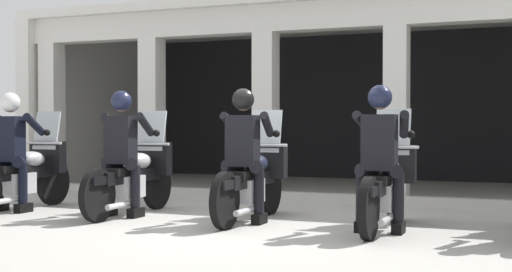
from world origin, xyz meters
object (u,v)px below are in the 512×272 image
object	(u,v)px
police_officer_right	(380,145)
motorcycle_right	(385,184)
police_officer_center	(244,143)
motorcycle_left	(134,175)
police_officer_far_left	(11,141)
motorcycle_center	(253,179)
motorcycle_far_left	(26,173)
police_officer_left	(122,142)

from	to	relation	value
police_officer_right	motorcycle_right	bearing A→B (deg)	95.47
police_officer_center	motorcycle_left	bearing A→B (deg)	178.66
police_officer_right	police_officer_far_left	bearing A→B (deg)	-173.62
motorcycle_center	motorcycle_left	bearing A→B (deg)	-171.47
motorcycle_far_left	police_officer_far_left	size ratio (longest dim) A/B	1.29
motorcycle_far_left	motorcycle_left	distance (m)	1.64
motorcycle_right	police_officer_center	bearing A→B (deg)	-168.55
motorcycle_center	police_officer_right	xyz separation A→B (m)	(1.64, -0.40, 0.44)
motorcycle_far_left	police_officer_right	bearing A→B (deg)	-0.10
motorcycle_far_left	motorcycle_right	xyz separation A→B (m)	(4.92, 0.06, 0.00)
police_officer_center	motorcycle_far_left	bearing A→B (deg)	-175.10
police_officer_center	motorcycle_center	bearing A→B (deg)	96.55
police_officer_far_left	motorcycle_left	distance (m)	1.75
motorcycle_right	police_officer_right	size ratio (longest dim) A/B	1.29
police_officer_left	police_officer_center	bearing A→B (deg)	11.88
police_officer_far_left	motorcycle_center	xyz separation A→B (m)	(3.28, 0.46, -0.44)
police_officer_center	motorcycle_right	world-z (taller)	police_officer_center
police_officer_far_left	police_officer_right	size ratio (longest dim) A/B	1.00
motorcycle_far_left	motorcycle_right	bearing A→B (deg)	3.20
police_officer_left	motorcycle_right	size ratio (longest dim) A/B	0.78
police_officer_center	motorcycle_right	size ratio (longest dim) A/B	0.78
police_officer_center	motorcycle_right	distance (m)	1.71
motorcycle_center	police_officer_center	size ratio (longest dim) A/B	1.29
police_officer_left	police_officer_right	size ratio (longest dim) A/B	1.00
police_officer_right	motorcycle_center	bearing A→B (deg)	171.91
police_officer_far_left	police_officer_center	bearing A→B (deg)	5.61
motorcycle_left	police_officer_center	distance (m)	1.71
motorcycle_far_left	police_officer_right	xyz separation A→B (m)	(4.91, -0.23, 0.44)
police_officer_far_left	motorcycle_right	distance (m)	4.95
police_officer_center	police_officer_right	size ratio (longest dim) A/B	1.00
motorcycle_right	motorcycle_far_left	bearing A→B (deg)	-173.62
motorcycle_left	police_officer_right	size ratio (longest dim) A/B	1.29
police_officer_far_left	motorcycle_left	size ratio (longest dim) A/B	0.78
police_officer_far_left	police_officer_right	distance (m)	4.92
motorcycle_right	police_officer_right	bearing A→B (deg)	-84.53
motorcycle_right	police_officer_right	world-z (taller)	police_officer_right
motorcycle_far_left	motorcycle_right	distance (m)	4.92
motorcycle_left	police_officer_left	world-z (taller)	police_officer_left
police_officer_left	police_officer_center	size ratio (longest dim) A/B	1.00
motorcycle_left	motorcycle_center	xyz separation A→B (m)	(1.64, 0.05, 0.00)
police_officer_left	motorcycle_right	bearing A→B (deg)	13.88
motorcycle_left	police_officer_right	bearing A→B (deg)	3.99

